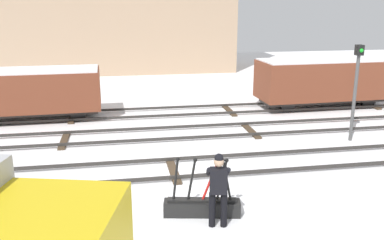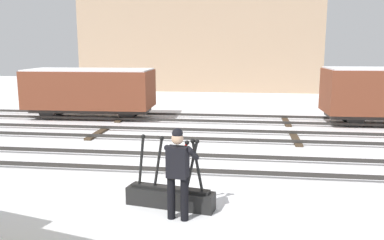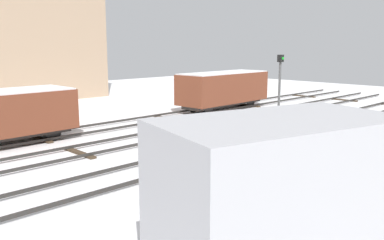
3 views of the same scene
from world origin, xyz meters
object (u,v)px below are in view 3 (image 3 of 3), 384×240
Objects in this scene: switch_lever_frame at (285,161)px; signal_post at (280,81)px; freight_car_near_switch at (2,114)px; rail_worker at (305,141)px; delivery_truck at (313,182)px; freight_car_back_track at (224,88)px.

signal_post is at bearing 46.35° from switch_lever_frame.
freight_car_near_switch reaches higher than switch_lever_frame.
rail_worker is at bearing -62.81° from freight_car_near_switch.
freight_car_back_track is (12.66, 13.16, -0.25)m from delivery_truck.
rail_worker is at bearing 46.24° from delivery_truck.
switch_lever_frame is 0.33× the size of freight_car_near_switch.
freight_car_near_switch is at bearing 107.17° from delivery_truck.
freight_car_back_track is (7.58, 10.08, 0.36)m from rail_worker.
freight_car_back_track reaches higher than freight_car_near_switch.
freight_car_near_switch is (-5.33, 9.54, 1.02)m from switch_lever_frame.
switch_lever_frame is 12.39m from freight_car_back_track.
signal_post is at bearing -107.51° from freight_car_back_track.
signal_post is (6.20, 5.14, 1.17)m from rail_worker.
freight_car_back_track reaches higher than rail_worker.
rail_worker is 0.27× the size of freight_car_back_track.
delivery_truck is (-5.08, -3.08, 0.61)m from rail_worker.
rail_worker is 8.13m from signal_post.
rail_worker is 12.62m from freight_car_back_track.
delivery_truck is 1.76× the size of signal_post.
freight_car_near_switch is (-5.58, 10.08, 0.29)m from rail_worker.
delivery_truck is 13.97m from signal_post.
delivery_truck is at bearing -135.76° from freight_car_back_track.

